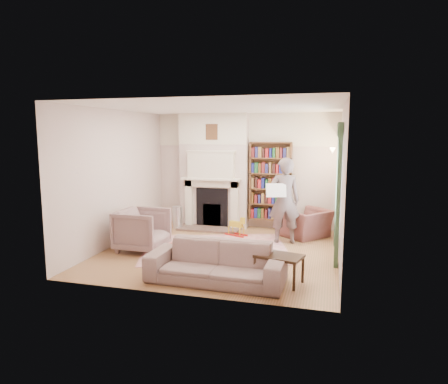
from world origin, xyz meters
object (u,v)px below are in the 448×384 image
(armchair_reading, at_px, (307,223))
(man_reading, at_px, (284,201))
(sofa, at_px, (216,262))
(rocking_horse, at_px, (236,226))
(bookcase, at_px, (270,181))
(coffee_table, at_px, (279,269))
(paraffin_heater, at_px, (177,217))
(armchair_left, at_px, (142,230))

(armchair_reading, bearing_deg, man_reading, 3.26)
(sofa, xyz_separation_m, rocking_horse, (-0.36, 2.84, -0.09))
(armchair_reading, height_order, rocking_horse, armchair_reading)
(rocking_horse, bearing_deg, man_reading, 7.26)
(bookcase, bearing_deg, man_reading, -67.69)
(coffee_table, bearing_deg, man_reading, 109.81)
(armchair_reading, relative_size, rocking_horse, 1.88)
(man_reading, relative_size, paraffin_heater, 3.31)
(armchair_reading, xyz_separation_m, armchair_left, (-3.10, -1.90, 0.11))
(bookcase, bearing_deg, paraffin_heater, -166.18)
(armchair_reading, relative_size, man_reading, 0.53)
(armchair_left, distance_m, coffee_table, 3.05)
(armchair_reading, distance_m, rocking_horse, 1.59)
(bookcase, distance_m, armchair_reading, 1.39)
(sofa, bearing_deg, rocking_horse, 98.36)
(armchair_reading, distance_m, paraffin_heater, 3.13)
(bookcase, xyz_separation_m, rocking_horse, (-0.63, -0.89, -0.95))
(paraffin_heater, relative_size, rocking_horse, 1.08)
(armchair_left, xyz_separation_m, paraffin_heater, (-0.03, 1.93, -0.14))
(bookcase, relative_size, man_reading, 1.02)
(man_reading, bearing_deg, armchair_reading, -142.62)
(sofa, bearing_deg, paraffin_heater, 122.28)
(man_reading, height_order, paraffin_heater, man_reading)
(sofa, height_order, rocking_horse, sofa)
(bookcase, distance_m, paraffin_heater, 2.44)
(bookcase, distance_m, man_reading, 1.29)
(sofa, height_order, paraffin_heater, sofa)
(bookcase, bearing_deg, rocking_horse, -125.06)
(bookcase, distance_m, coffee_table, 3.71)
(bookcase, relative_size, coffee_table, 2.64)
(man_reading, distance_m, rocking_horse, 1.33)
(bookcase, bearing_deg, coffee_table, -78.95)
(bookcase, height_order, man_reading, bookcase)
(rocking_horse, bearing_deg, bookcase, 76.07)
(armchair_reading, relative_size, sofa, 0.45)
(man_reading, distance_m, paraffin_heater, 2.82)
(bookcase, bearing_deg, armchair_reading, -31.44)
(armchair_reading, height_order, man_reading, man_reading)
(paraffin_heater, bearing_deg, armchair_left, -89.11)
(man_reading, bearing_deg, paraffin_heater, -28.94)
(man_reading, bearing_deg, rocking_horse, -29.62)
(armchair_left, bearing_deg, bookcase, -40.45)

